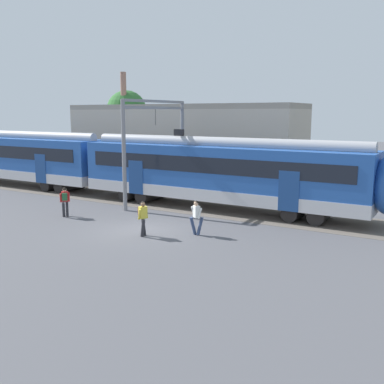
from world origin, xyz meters
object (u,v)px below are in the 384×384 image
object	(u,v)px
pedestrian_red	(65,199)
pedestrian_yellow	(143,216)
pedestrian_white	(196,215)
commuter_train	(108,164)

from	to	relation	value
pedestrian_red	pedestrian_yellow	xyz separation A→B (m)	(6.15, -0.98, 0.00)
pedestrian_red	pedestrian_white	distance (m)	8.21
commuter_train	pedestrian_yellow	world-z (taller)	commuter_train
pedestrian_red	pedestrian_white	size ratio (longest dim) A/B	1.00
commuter_train	pedestrian_red	bearing A→B (deg)	-70.23
commuter_train	pedestrian_white	size ratio (longest dim) A/B	22.83
commuter_train	pedestrian_red	world-z (taller)	commuter_train
pedestrian_white	pedestrian_red	bearing A→B (deg)	-176.57
pedestrian_yellow	pedestrian_white	size ratio (longest dim) A/B	1.00
commuter_train	pedestrian_yellow	bearing A→B (deg)	-40.57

